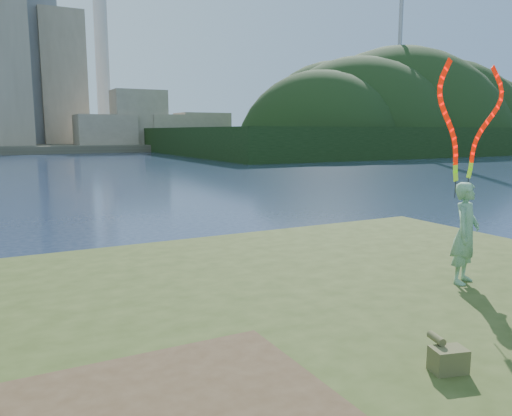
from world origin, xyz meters
TOP-DOWN VIEW (x-y plane):
  - ground at (0.00, 0.00)m, footprint 320.00×320.00m
  - grassy_knoll at (0.00, -2.30)m, footprint 20.00×18.00m
  - far_shore at (0.00, 95.00)m, footprint 320.00×40.00m
  - wooded_hill at (59.57, 59.96)m, footprint 78.00×50.00m
  - woman_with_ribbons at (3.74, -1.45)m, footprint 1.96×0.88m
  - canvas_bag at (0.81, -3.71)m, footprint 0.44×0.50m

SIDE VIEW (x-z plane):
  - ground at x=0.00m, z-range 0.00..0.00m
  - wooded_hill at x=59.57m, z-range -31.34..31.66m
  - grassy_knoll at x=0.00m, z-range -0.06..0.74m
  - far_shore at x=0.00m, z-range 0.00..1.20m
  - canvas_bag at x=0.81m, z-range 0.77..1.14m
  - woman_with_ribbons at x=3.74m, z-range 0.11..4.28m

